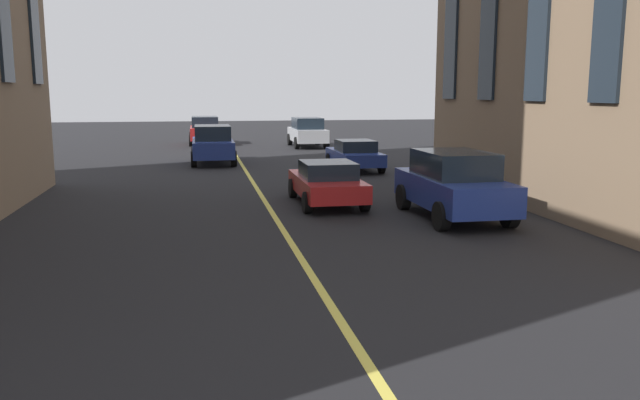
% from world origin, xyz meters
% --- Properties ---
extents(lane_centre_line, '(80.00, 0.16, 0.01)m').
position_xyz_m(lane_centre_line, '(20.00, 0.00, 0.00)').
color(lane_centre_line, '#D8C64C').
rests_on(lane_centre_line, ground_plane).
extents(car_blue_near, '(4.40, 1.95, 1.37)m').
position_xyz_m(car_blue_near, '(28.09, -4.90, 0.70)').
color(car_blue_near, navy).
rests_on(car_blue_near, ground_plane).
extents(car_red_mid, '(4.70, 2.14, 1.88)m').
position_xyz_m(car_red_mid, '(44.15, 1.58, 0.97)').
color(car_red_mid, '#B21E1E').
rests_on(car_red_mid, ground_plane).
extents(car_silver_oncoming, '(4.70, 2.14, 1.88)m').
position_xyz_m(car_silver_oncoming, '(40.85, -4.90, 0.97)').
color(car_silver_oncoming, '#B7BABF').
rests_on(car_silver_oncoming, ground_plane).
extents(car_blue_trailing, '(4.70, 2.14, 1.88)m').
position_xyz_m(car_blue_trailing, '(32.09, 1.36, 0.97)').
color(car_blue_trailing, navy).
rests_on(car_blue_trailing, ground_plane).
extents(car_red_parked_b, '(4.40, 1.95, 1.37)m').
position_xyz_m(car_red_parked_b, '(19.43, -1.86, 0.70)').
color(car_red_parked_b, '#B21E1E').
rests_on(car_red_parked_b, ground_plane).
extents(car_blue_far, '(4.70, 2.14, 1.88)m').
position_xyz_m(car_blue_far, '(16.59, -4.90, 0.97)').
color(car_blue_far, navy).
rests_on(car_blue_far, ground_plane).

